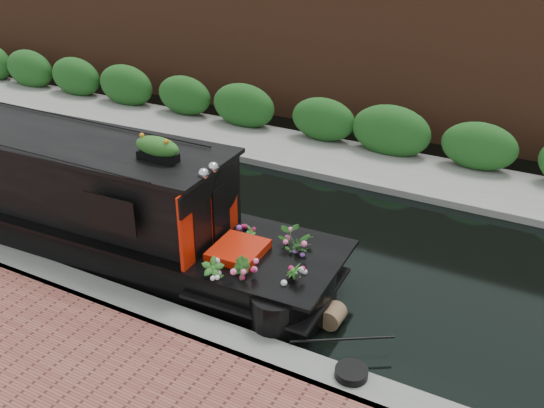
% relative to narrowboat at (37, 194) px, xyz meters
% --- Properties ---
extents(ground, '(80.00, 80.00, 0.00)m').
position_rel_narrowboat_xyz_m(ground, '(2.91, 1.98, -0.85)').
color(ground, black).
rests_on(ground, ground).
extents(near_bank_coping, '(40.00, 0.60, 0.50)m').
position_rel_narrowboat_xyz_m(near_bank_coping, '(2.91, -1.32, -0.85)').
color(near_bank_coping, slate).
rests_on(near_bank_coping, ground).
extents(far_bank_path, '(40.00, 2.40, 0.34)m').
position_rel_narrowboat_xyz_m(far_bank_path, '(2.91, 6.18, -0.85)').
color(far_bank_path, gray).
rests_on(far_bank_path, ground).
extents(far_hedge, '(40.00, 1.10, 2.80)m').
position_rel_narrowboat_xyz_m(far_hedge, '(2.91, 7.08, -0.85)').
color(far_hedge, '#1F561D').
rests_on(far_hedge, ground).
extents(far_brick_wall, '(40.00, 1.00, 8.00)m').
position_rel_narrowboat_xyz_m(far_brick_wall, '(2.91, 9.18, -0.85)').
color(far_brick_wall, brown).
rests_on(far_brick_wall, ground).
extents(narrowboat, '(12.27, 2.67, 2.86)m').
position_rel_narrowboat_xyz_m(narrowboat, '(0.00, 0.00, 0.00)').
color(narrowboat, black).
rests_on(narrowboat, ground).
extents(rope_fender, '(0.35, 0.38, 0.35)m').
position_rel_narrowboat_xyz_m(rope_fender, '(6.46, -0.00, -0.68)').
color(rope_fender, brown).
rests_on(rope_fender, ground).
extents(coiled_mooring_rope, '(0.47, 0.47, 0.12)m').
position_rel_narrowboat_xyz_m(coiled_mooring_rope, '(7.25, -1.21, -0.54)').
color(coiled_mooring_rope, black).
rests_on(coiled_mooring_rope, near_bank_coping).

